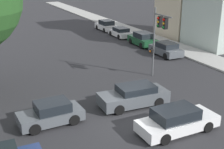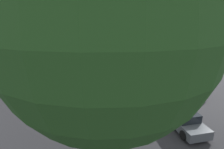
{
  "view_description": "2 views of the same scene",
  "coord_description": "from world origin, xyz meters",
  "px_view_note": "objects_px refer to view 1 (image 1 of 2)",
  "views": [
    {
      "loc": [
        -8.99,
        -14.68,
        9.11
      ],
      "look_at": [
        0.8,
        4.94,
        1.34
      ],
      "focal_mm": 50.0,
      "sensor_mm": 36.0,
      "label": 1
    },
    {
      "loc": [
        -15.14,
        9.46,
        7.63
      ],
      "look_at": [
        3.6,
        5.96,
        2.04
      ],
      "focal_mm": 28.0,
      "sensor_mm": 36.0,
      "label": 2
    }
  ],
  "objects_px": {
    "crossing_car_2": "(134,96)",
    "parked_car_3": "(106,26)",
    "crossing_car_0": "(177,120)",
    "parked_car_0": "(166,49)",
    "crossing_car_1": "(51,114)",
    "traffic_signal": "(159,31)",
    "parked_car_2": "(121,32)",
    "parked_car_1": "(143,39)"
  },
  "relations": [
    {
      "from": "parked_car_2",
      "to": "parked_car_3",
      "type": "height_order",
      "value": "parked_car_3"
    },
    {
      "from": "traffic_signal",
      "to": "parked_car_2",
      "type": "relative_size",
      "value": 1.47
    },
    {
      "from": "parked_car_3",
      "to": "parked_car_0",
      "type": "bearing_deg",
      "value": 178.29
    },
    {
      "from": "parked_car_0",
      "to": "crossing_car_0",
      "type": "bearing_deg",
      "value": 147.37
    },
    {
      "from": "crossing_car_2",
      "to": "parked_car_3",
      "type": "distance_m",
      "value": 25.75
    },
    {
      "from": "crossing_car_2",
      "to": "parked_car_3",
      "type": "relative_size",
      "value": 1.22
    },
    {
      "from": "parked_car_3",
      "to": "parked_car_2",
      "type": "bearing_deg",
      "value": 176.7
    },
    {
      "from": "parked_car_0",
      "to": "parked_car_2",
      "type": "height_order",
      "value": "parked_car_0"
    },
    {
      "from": "traffic_signal",
      "to": "crossing_car_0",
      "type": "xyz_separation_m",
      "value": [
        -4.02,
        -7.96,
        -3.35
      ]
    },
    {
      "from": "crossing_car_0",
      "to": "parked_car_3",
      "type": "height_order",
      "value": "parked_car_3"
    },
    {
      "from": "crossing_car_1",
      "to": "parked_car_1",
      "type": "xyz_separation_m",
      "value": [
        15.17,
        14.02,
        0.08
      ]
    },
    {
      "from": "crossing_car_1",
      "to": "parked_car_3",
      "type": "relative_size",
      "value": 0.98
    },
    {
      "from": "traffic_signal",
      "to": "parked_car_0",
      "type": "distance_m",
      "value": 7.95
    },
    {
      "from": "parked_car_2",
      "to": "parked_car_3",
      "type": "bearing_deg",
      "value": -1.17
    },
    {
      "from": "parked_car_0",
      "to": "parked_car_2",
      "type": "relative_size",
      "value": 1.0
    },
    {
      "from": "crossing_car_2",
      "to": "parked_car_0",
      "type": "xyz_separation_m",
      "value": [
        9.27,
        9.17,
        -0.02
      ]
    },
    {
      "from": "crossing_car_0",
      "to": "crossing_car_2",
      "type": "distance_m",
      "value": 4.17
    },
    {
      "from": "parked_car_1",
      "to": "parked_car_2",
      "type": "relative_size",
      "value": 1.07
    },
    {
      "from": "crossing_car_1",
      "to": "parked_car_0",
      "type": "bearing_deg",
      "value": -150.53
    },
    {
      "from": "crossing_car_1",
      "to": "parked_car_0",
      "type": "relative_size",
      "value": 0.98
    },
    {
      "from": "crossing_car_2",
      "to": "parked_car_3",
      "type": "bearing_deg",
      "value": -107.99
    },
    {
      "from": "crossing_car_0",
      "to": "parked_car_0",
      "type": "xyz_separation_m",
      "value": [
        8.85,
        13.32,
        -0.01
      ]
    },
    {
      "from": "parked_car_0",
      "to": "parked_car_3",
      "type": "xyz_separation_m",
      "value": [
        0.09,
        14.82,
        0.01
      ]
    },
    {
      "from": "crossing_car_1",
      "to": "crossing_car_2",
      "type": "bearing_deg",
      "value": 178.21
    },
    {
      "from": "traffic_signal",
      "to": "crossing_car_2",
      "type": "bearing_deg",
      "value": 42.48
    },
    {
      "from": "crossing_car_2",
      "to": "parked_car_2",
      "type": "xyz_separation_m",
      "value": [
        9.21,
        19.23,
        -0.1
      ]
    },
    {
      "from": "crossing_car_1",
      "to": "traffic_signal",
      "type": "bearing_deg",
      "value": -161.38
    },
    {
      "from": "crossing_car_2",
      "to": "parked_car_1",
      "type": "bearing_deg",
      "value": -120.56
    },
    {
      "from": "traffic_signal",
      "to": "parked_car_0",
      "type": "xyz_separation_m",
      "value": [
        4.82,
        5.35,
        -3.36
      ]
    },
    {
      "from": "traffic_signal",
      "to": "crossing_car_0",
      "type": "relative_size",
      "value": 1.22
    },
    {
      "from": "crossing_car_1",
      "to": "parked_car_3",
      "type": "distance_m",
      "value": 28.38
    },
    {
      "from": "crossing_car_2",
      "to": "parked_car_3",
      "type": "xyz_separation_m",
      "value": [
        9.37,
        23.99,
        -0.01
      ]
    },
    {
      "from": "traffic_signal",
      "to": "parked_car_3",
      "type": "distance_m",
      "value": 21.03
    },
    {
      "from": "traffic_signal",
      "to": "crossing_car_1",
      "type": "xyz_separation_m",
      "value": [
        -10.21,
        -3.83,
        -3.37
      ]
    },
    {
      "from": "parked_car_0",
      "to": "parked_car_3",
      "type": "distance_m",
      "value": 14.82
    },
    {
      "from": "traffic_signal",
      "to": "parked_car_2",
      "type": "height_order",
      "value": "traffic_signal"
    },
    {
      "from": "crossing_car_0",
      "to": "parked_car_2",
      "type": "height_order",
      "value": "crossing_car_0"
    },
    {
      "from": "crossing_car_0",
      "to": "parked_car_0",
      "type": "bearing_deg",
      "value": 56.49
    },
    {
      "from": "crossing_car_2",
      "to": "parked_car_0",
      "type": "bearing_deg",
      "value": -131.98
    },
    {
      "from": "crossing_car_0",
      "to": "crossing_car_2",
      "type": "xyz_separation_m",
      "value": [
        -0.43,
        4.14,
        0.01
      ]
    },
    {
      "from": "crossing_car_2",
      "to": "parked_car_0",
      "type": "height_order",
      "value": "crossing_car_2"
    },
    {
      "from": "parked_car_0",
      "to": "parked_car_2",
      "type": "distance_m",
      "value": 10.06
    }
  ]
}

